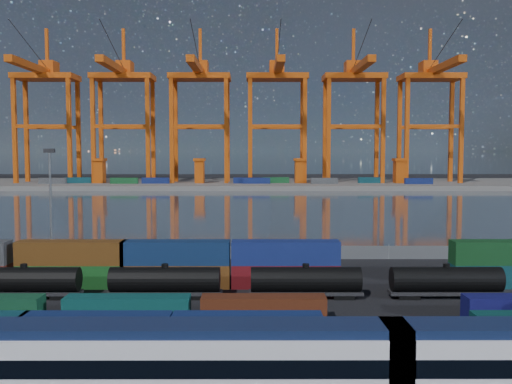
{
  "coord_description": "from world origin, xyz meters",
  "views": [
    {
      "loc": [
        -0.23,
        -56.84,
        16.2
      ],
      "look_at": [
        0.0,
        30.0,
        10.0
      ],
      "focal_mm": 40.0,
      "sensor_mm": 36.0,
      "label": 1
    }
  ],
  "objects": [
    {
      "name": "quay_containers",
      "position": [
        -11.0,
        195.46,
        3.3
      ],
      "size": [
        172.58,
        10.99,
        2.6
      ],
      "color": "navy",
      "rests_on": "far_quay"
    },
    {
      "name": "container_row_south",
      "position": [
        8.73,
        -10.48,
        2.12
      ],
      "size": [
        140.73,
        2.54,
        5.41
      ],
      "color": "#383A3C",
      "rests_on": "ground"
    },
    {
      "name": "yard_light_mast",
      "position": [
        -30.0,
        26.0,
        9.3
      ],
      "size": [
        1.6,
        0.4,
        16.6
      ],
      "color": "slate",
      "rests_on": "ground"
    },
    {
      "name": "tanker_string",
      "position": [
        -25.59,
        5.02,
        1.93
      ],
      "size": [
        105.54,
        2.69,
        3.86
      ],
      "color": "black",
      "rests_on": "ground"
    },
    {
      "name": "straddle_carriers",
      "position": [
        -2.5,
        200.0,
        7.82
      ],
      "size": [
        140.0,
        7.0,
        11.1
      ],
      "color": "#C34A0D",
      "rests_on": "far_quay"
    },
    {
      "name": "waterfront_fence",
      "position": [
        -0.0,
        28.0,
        1.0
      ],
      "size": [
        160.12,
        0.12,
        2.2
      ],
      "color": "#595B5E",
      "rests_on": "ground"
    },
    {
      "name": "container_row_mid",
      "position": [
        -22.81,
        -3.9,
        1.7
      ],
      "size": [
        140.27,
        2.39,
        5.1
      ],
      "color": "#3F4244",
      "rests_on": "ground"
    },
    {
      "name": "gantry_cranes",
      "position": [
        -7.5,
        203.09,
        44.13
      ],
      "size": [
        202.69,
        53.17,
        72.0
      ],
      "color": "#C34A0D",
      "rests_on": "ground"
    },
    {
      "name": "far_quay",
      "position": [
        0.0,
        210.0,
        1.0
      ],
      "size": [
        700.0,
        70.0,
        2.0
      ],
      "primitive_type": "cube",
      "color": "#514F4C",
      "rests_on": "ground"
    },
    {
      "name": "container_row_north",
      "position": [
        -3.8,
        10.33,
        2.44
      ],
      "size": [
        141.97,
        2.61,
        5.57
      ],
      "color": "#0F164F",
      "rests_on": "ground"
    },
    {
      "name": "passenger_train",
      "position": [
        -4.68,
        -23.16,
        2.93
      ],
      "size": [
        79.57,
        3.4,
        5.84
      ],
      "color": "silver",
      "rests_on": "ground"
    },
    {
      "name": "harbor_water",
      "position": [
        0.0,
        105.0,
        0.01
      ],
      "size": [
        700.0,
        700.0,
        0.0
      ],
      "primitive_type": "plane",
      "color": "#2B343F",
      "rests_on": "ground"
    },
    {
      "name": "ground",
      "position": [
        0.0,
        0.0,
        0.0
      ],
      "size": [
        700.0,
        700.0,
        0.0
      ],
      "primitive_type": "plane",
      "color": "black",
      "rests_on": "ground"
    },
    {
      "name": "distant_mountains",
      "position": [
        63.02,
        1600.0,
        220.29
      ],
      "size": [
        2470.0,
        1100.0,
        520.0
      ],
      "color": "#1E2630",
      "rests_on": "ground"
    }
  ]
}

